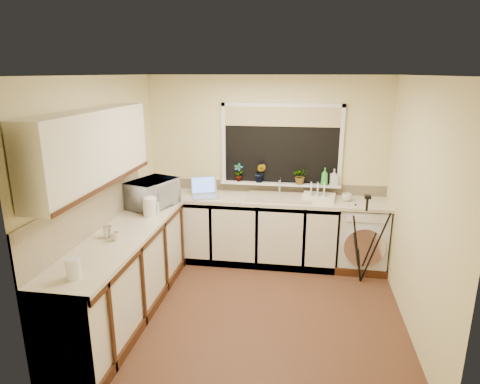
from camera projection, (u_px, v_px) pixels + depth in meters
name	position (u px, v px, depth m)	size (l,w,h in m)	color
floor	(251.00, 307.00, 4.57)	(3.20, 3.20, 0.00)	brown
ceiling	(253.00, 75.00, 3.90)	(3.20, 3.20, 0.00)	white
wall_back	(266.00, 168.00, 5.66)	(3.20, 3.20, 0.00)	beige
wall_front	(224.00, 265.00, 2.81)	(3.20, 3.20, 0.00)	beige
wall_left	(104.00, 194.00, 4.47)	(3.00, 3.00, 0.00)	beige
wall_right	(417.00, 208.00, 4.00)	(3.00, 3.00, 0.00)	beige
base_cabinet_back	(239.00, 230.00, 5.64)	(2.55, 0.60, 0.86)	silver
base_cabinet_left	(124.00, 276.00, 4.36)	(0.54, 2.40, 0.86)	silver
worktop_back	(263.00, 199.00, 5.47)	(3.20, 0.60, 0.04)	beige
worktop_left	(121.00, 236.00, 4.24)	(0.60, 2.40, 0.04)	beige
upper_cabinet	(92.00, 148.00, 3.86)	(0.28, 1.90, 0.70)	silver
splashback_left	(92.00, 211.00, 4.21)	(0.02, 2.40, 0.45)	beige
splashback_back	(265.00, 187.00, 5.72)	(3.20, 0.02, 0.14)	beige
window_glass	(281.00, 145.00, 5.52)	(1.50, 0.02, 1.00)	black
window_blind	(282.00, 117.00, 5.40)	(1.50, 0.02, 0.25)	tan
windowsill	(280.00, 184.00, 5.61)	(1.60, 0.14, 0.03)	white
sink	(279.00, 197.00, 5.43)	(0.82, 0.46, 0.03)	tan
faucet	(280.00, 186.00, 5.57)	(0.03, 0.03, 0.24)	silver
washing_machine	(362.00, 237.00, 5.41)	(0.59, 0.57, 0.84)	silver
laptop	(205.00, 191.00, 5.51)	(0.43, 0.41, 0.25)	#9E9EA6
kettle	(150.00, 207.00, 4.74)	(0.16, 0.16, 0.21)	white
dish_rack	(319.00, 197.00, 5.37)	(0.41, 0.31, 0.06)	#EFE5CF
tripod	(364.00, 240.00, 4.99)	(0.54, 0.54, 1.11)	black
glass_jug	(73.00, 268.00, 3.30)	(0.12, 0.12, 0.17)	silver
steel_jar	(108.00, 232.00, 4.12)	(0.09, 0.09, 0.12)	silver
microwave	(152.00, 193.00, 5.06)	(0.60, 0.40, 0.33)	silver
plant_a	(239.00, 172.00, 5.65)	(0.13, 0.09, 0.25)	#999999
plant_b	(260.00, 173.00, 5.59)	(0.14, 0.12, 0.26)	#999999
plant_d	(300.00, 176.00, 5.51)	(0.20, 0.18, 0.23)	#999999
soap_bottle_green	(325.00, 177.00, 5.46)	(0.09, 0.09, 0.23)	green
soap_bottle_clear	(334.00, 177.00, 5.47)	(0.10, 0.10, 0.21)	#999999
cup_back	(347.00, 197.00, 5.30)	(0.13, 0.13, 0.10)	silver
cup_left	(115.00, 236.00, 4.05)	(0.09, 0.09, 0.08)	beige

